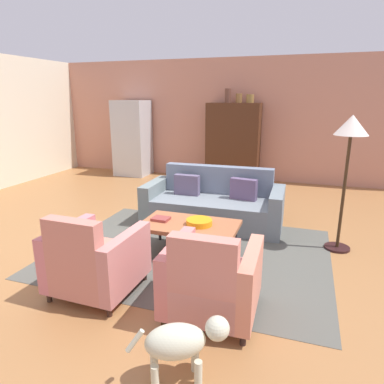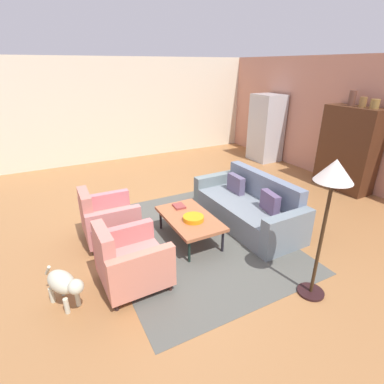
{
  "view_description": "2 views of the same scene",
  "coord_description": "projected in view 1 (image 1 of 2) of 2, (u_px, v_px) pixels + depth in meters",
  "views": [
    {
      "loc": [
        1.81,
        -3.93,
        1.92
      ],
      "look_at": [
        0.51,
        -0.09,
        0.79
      ],
      "focal_mm": 32.03,
      "sensor_mm": 36.0,
      "label": 1
    },
    {
      "loc": [
        4.15,
        -2.04,
        2.6
      ],
      "look_at": [
        0.3,
        -0.02,
        0.72
      ],
      "focal_mm": 27.78,
      "sensor_mm": 36.0,
      "label": 2
    }
  ],
  "objects": [
    {
      "name": "book_stack",
      "position": [
        161.0,
        219.0,
        4.36
      ],
      "size": [
        0.22,
        0.18,
        0.03
      ],
      "color": "brown",
      "rests_on": "coffee_table"
    },
    {
      "name": "vase_tall",
      "position": [
        228.0,
        96.0,
        7.67
      ],
      "size": [
        0.14,
        0.14,
        0.31
      ],
      "primitive_type": "cylinder",
      "color": "brown",
      "rests_on": "cabinet"
    },
    {
      "name": "dog",
      "position": [
        182.0,
        342.0,
        2.33
      ],
      "size": [
        0.65,
        0.42,
        0.48
      ],
      "rotation": [
        0.0,
        0.0,
        0.47
      ],
      "color": "beige",
      "rests_on": "ground"
    },
    {
      "name": "wall_back",
      "position": [
        230.0,
        120.0,
        8.14
      ],
      "size": [
        8.91,
        0.12,
        2.8
      ],
      "primitive_type": "cube",
      "color": "tan",
      "rests_on": "ground"
    },
    {
      "name": "coffee_table",
      "position": [
        189.0,
        226.0,
        4.25
      ],
      "size": [
        1.2,
        0.7,
        0.41
      ],
      "color": "black",
      "rests_on": "ground"
    },
    {
      "name": "armchair_left",
      "position": [
        93.0,
        262.0,
        3.38
      ],
      "size": [
        0.82,
        0.82,
        0.88
      ],
      "rotation": [
        0.0,
        0.0,
        -0.02
      ],
      "color": "#2C2B1F",
      "rests_on": "ground"
    },
    {
      "name": "couch",
      "position": [
        214.0,
        205.0,
        5.36
      ],
      "size": [
        2.12,
        0.94,
        0.86
      ],
      "rotation": [
        0.0,
        0.0,
        3.16
      ],
      "color": "slate",
      "rests_on": "ground"
    },
    {
      "name": "fruit_bowl",
      "position": [
        199.0,
        222.0,
        4.19
      ],
      "size": [
        0.32,
        0.32,
        0.07
      ],
      "primitive_type": "cylinder",
      "color": "orange",
      "rests_on": "coffee_table"
    },
    {
      "name": "refrigerator",
      "position": [
        132.0,
        138.0,
        8.59
      ],
      "size": [
        0.8,
        0.73,
        1.85
      ],
      "color": "#B7BABF",
      "rests_on": "ground"
    },
    {
      "name": "vase_small",
      "position": [
        250.0,
        99.0,
        7.53
      ],
      "size": [
        0.17,
        0.17,
        0.18
      ],
      "primitive_type": "cylinder",
      "color": "olive",
      "rests_on": "cabinet"
    },
    {
      "name": "area_rug",
      "position": [
        191.0,
        252.0,
        4.4
      ],
      "size": [
        3.4,
        2.6,
        0.01
      ],
      "primitive_type": "cube",
      "color": "#52524B",
      "rests_on": "ground"
    },
    {
      "name": "vase_round",
      "position": [
        239.0,
        98.0,
        7.61
      ],
      "size": [
        0.14,
        0.14,
        0.2
      ],
      "primitive_type": "cylinder",
      "color": "brown",
      "rests_on": "cabinet"
    },
    {
      "name": "ground_plane",
      "position": [
        159.0,
        243.0,
        4.66
      ],
      "size": [
        10.69,
        10.69,
        0.0
      ],
      "primitive_type": "plane",
      "color": "#9B683C"
    },
    {
      "name": "floor_lamp",
      "position": [
        350.0,
        138.0,
        4.11
      ],
      "size": [
        0.4,
        0.4,
        1.72
      ],
      "color": "black",
      "rests_on": "ground"
    },
    {
      "name": "cabinet",
      "position": [
        233.0,
        143.0,
        7.91
      ],
      "size": [
        1.2,
        0.51,
        1.8
      ],
      "color": "#452514",
      "rests_on": "ground"
    },
    {
      "name": "armchair_right",
      "position": [
        211.0,
        283.0,
        3.01
      ],
      "size": [
        0.82,
        0.82,
        0.88
      ],
      "rotation": [
        0.0,
        0.0,
        0.02
      ],
      "color": "#312921",
      "rests_on": "ground"
    }
  ]
}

